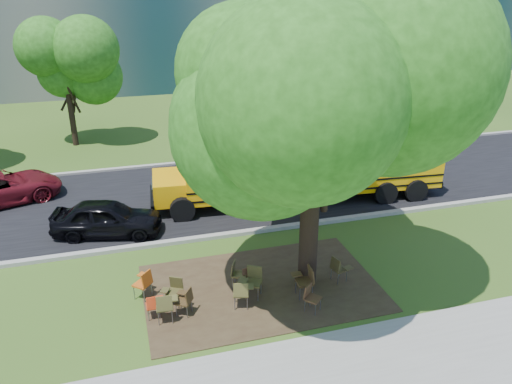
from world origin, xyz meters
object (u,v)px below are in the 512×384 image
object	(u,v)px
chair_8	(144,281)
chair_11	(247,274)
chair_7	(339,267)
chair_10	(237,272)
bg_car_red	(0,188)
main_tree	(315,102)
chair_6	(306,279)
school_bus	(310,161)
chair_1	(165,305)
chair_9	(174,288)
chair_3	(253,279)
chair_5	(311,296)
chair_2	(186,299)
chair_0	(154,304)
black_car	(107,218)
chair_4	(242,292)

from	to	relation	value
chair_8	chair_11	size ratio (longest dim) A/B	1.18
chair_7	chair_10	distance (m)	3.11
chair_11	bg_car_red	bearing A→B (deg)	120.75
main_tree	chair_10	bearing A→B (deg)	169.38
chair_8	chair_6	bearing A→B (deg)	-62.80
school_bus	chair_1	bearing A→B (deg)	-130.43
chair_6	chair_1	bearing A→B (deg)	93.71
chair_1	chair_9	world-z (taller)	chair_1
chair_8	chair_11	bearing A→B (deg)	-54.47
chair_3	chair_6	distance (m)	1.55
chair_5	chair_7	distance (m)	1.78
chair_8	chair_9	bearing A→B (deg)	-81.60
chair_2	chair_7	distance (m)	4.75
chair_9	chair_8	bearing A→B (deg)	-5.05
chair_1	chair_7	xyz separation A→B (m)	(5.32, 0.51, -0.04)
school_bus	chair_3	size ratio (longest dim) A/B	12.45
chair_7	chair_9	distance (m)	4.99
chair_8	chair_10	bearing A→B (deg)	-52.37
chair_3	chair_8	world-z (taller)	chair_3
chair_0	chair_11	distance (m)	2.92
chair_8	chair_5	bearing A→B (deg)	-71.82
main_tree	chair_8	bearing A→B (deg)	172.83
chair_1	chair_11	world-z (taller)	chair_1
chair_9	bg_car_red	distance (m)	10.87
chair_11	chair_5	bearing A→B (deg)	-60.68
chair_8	black_car	world-z (taller)	black_car
chair_2	chair_9	world-z (taller)	chair_9
chair_1	chair_8	world-z (taller)	chair_1
school_bus	chair_0	bearing A→B (deg)	-132.74
chair_4	chair_9	bearing A→B (deg)	172.56
chair_5	black_car	size ratio (longest dim) A/B	0.22
chair_2	bg_car_red	world-z (taller)	bg_car_red
chair_3	chair_10	world-z (taller)	chair_3
chair_5	bg_car_red	distance (m)	14.23
black_car	chair_3	bearing A→B (deg)	-128.39
chair_2	bg_car_red	bearing A→B (deg)	65.57
main_tree	chair_4	distance (m)	5.61
chair_2	bg_car_red	size ratio (longest dim) A/B	0.17
chair_3	chair_4	distance (m)	0.66
school_bus	bg_car_red	size ratio (longest dim) A/B	2.51
black_car	school_bus	bearing A→B (deg)	-68.82
main_tree	chair_3	bearing A→B (deg)	-174.07
chair_5	chair_11	xyz separation A→B (m)	(-1.41, 1.61, -0.03)
school_bus	bg_car_red	xyz separation A→B (m)	(-12.50, 3.07, -1.01)
chair_0	chair_10	world-z (taller)	chair_10
chair_6	bg_car_red	bearing A→B (deg)	47.13
school_bus	chair_9	bearing A→B (deg)	-132.52
bg_car_red	chair_5	bearing A→B (deg)	-157.00
chair_5	chair_8	world-z (taller)	chair_8
chair_0	chair_10	bearing A→B (deg)	16.87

